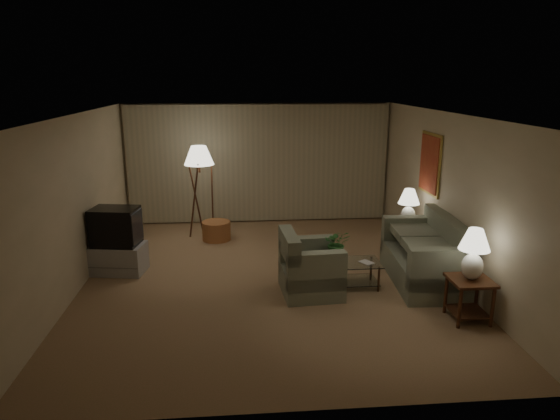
{
  "coord_description": "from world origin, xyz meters",
  "views": [
    {
      "loc": [
        -0.48,
        -7.79,
        3.25
      ],
      "look_at": [
        0.25,
        0.6,
        1.01
      ],
      "focal_mm": 32.0,
      "sensor_mm": 36.0,
      "label": 1
    }
  ],
  "objects_px": {
    "sofa": "(423,257)",
    "coffee_table": "(346,270)",
    "armchair": "(311,269)",
    "floor_lamp": "(200,189)",
    "table_lamp_near": "(474,250)",
    "vase": "(337,258)",
    "crt_tv": "(115,227)",
    "ottoman": "(216,231)",
    "table_lamp_far": "(409,204)",
    "tv_cabinet": "(118,258)",
    "side_table_far": "(407,235)",
    "side_table_near": "(469,292)"
  },
  "relations": [
    {
      "from": "tv_cabinet",
      "to": "ottoman",
      "type": "height_order",
      "value": "tv_cabinet"
    },
    {
      "from": "table_lamp_near",
      "to": "crt_tv",
      "type": "distance_m",
      "value": 5.65
    },
    {
      "from": "crt_tv",
      "to": "side_table_far",
      "type": "bearing_deg",
      "value": 13.63
    },
    {
      "from": "floor_lamp",
      "to": "side_table_far",
      "type": "bearing_deg",
      "value": -22.31
    },
    {
      "from": "side_table_near",
      "to": "table_lamp_near",
      "type": "height_order",
      "value": "table_lamp_near"
    },
    {
      "from": "armchair",
      "to": "tv_cabinet",
      "type": "height_order",
      "value": "armchair"
    },
    {
      "from": "side_table_near",
      "to": "side_table_far",
      "type": "xyz_separation_m",
      "value": [
        -0.0,
        2.6,
        -0.02
      ]
    },
    {
      "from": "crt_tv",
      "to": "floor_lamp",
      "type": "height_order",
      "value": "floor_lamp"
    },
    {
      "from": "sofa",
      "to": "table_lamp_near",
      "type": "distance_m",
      "value": 1.48
    },
    {
      "from": "sofa",
      "to": "side_table_near",
      "type": "bearing_deg",
      "value": 10.09
    },
    {
      "from": "sofa",
      "to": "ottoman",
      "type": "distance_m",
      "value": 4.25
    },
    {
      "from": "table_lamp_far",
      "to": "vase",
      "type": "xyz_separation_m",
      "value": [
        -1.6,
        -1.35,
        -0.52
      ]
    },
    {
      "from": "vase",
      "to": "side_table_far",
      "type": "bearing_deg",
      "value": 40.19
    },
    {
      "from": "armchair",
      "to": "coffee_table",
      "type": "distance_m",
      "value": 0.62
    },
    {
      "from": "sofa",
      "to": "crt_tv",
      "type": "bearing_deg",
      "value": -95.76
    },
    {
      "from": "side_table_far",
      "to": "ottoman",
      "type": "relative_size",
      "value": 1.03
    },
    {
      "from": "ottoman",
      "to": "crt_tv",
      "type": "bearing_deg",
      "value": -134.42
    },
    {
      "from": "table_lamp_near",
      "to": "tv_cabinet",
      "type": "xyz_separation_m",
      "value": [
        -5.2,
        2.2,
        -0.77
      ]
    },
    {
      "from": "side_table_near",
      "to": "vase",
      "type": "bearing_deg",
      "value": 141.96
    },
    {
      "from": "side_table_far",
      "to": "table_lamp_far",
      "type": "xyz_separation_m",
      "value": [
        0.0,
        0.0,
        0.61
      ]
    },
    {
      "from": "side_table_near",
      "to": "table_lamp_far",
      "type": "xyz_separation_m",
      "value": [
        -0.0,
        2.6,
        0.59
      ]
    },
    {
      "from": "coffee_table",
      "to": "sofa",
      "type": "bearing_deg",
      "value": 4.41
    },
    {
      "from": "table_lamp_near",
      "to": "vase",
      "type": "relative_size",
      "value": 5.15
    },
    {
      "from": "table_lamp_far",
      "to": "crt_tv",
      "type": "relative_size",
      "value": 0.83
    },
    {
      "from": "side_table_near",
      "to": "vase",
      "type": "xyz_separation_m",
      "value": [
        -1.6,
        1.25,
        0.07
      ]
    },
    {
      "from": "tv_cabinet",
      "to": "ottoman",
      "type": "distance_m",
      "value": 2.3
    },
    {
      "from": "tv_cabinet",
      "to": "floor_lamp",
      "type": "xyz_separation_m",
      "value": [
        1.29,
        2.01,
        0.74
      ]
    },
    {
      "from": "table_lamp_near",
      "to": "vase",
      "type": "xyz_separation_m",
      "value": [
        -1.6,
        1.25,
        -0.54
      ]
    },
    {
      "from": "crt_tv",
      "to": "vase",
      "type": "bearing_deg",
      "value": -5.53
    },
    {
      "from": "table_lamp_far",
      "to": "coffee_table",
      "type": "xyz_separation_m",
      "value": [
        -1.45,
        -1.35,
        -0.72
      ]
    },
    {
      "from": "table_lamp_near",
      "to": "coffee_table",
      "type": "xyz_separation_m",
      "value": [
        -1.45,
        1.25,
        -0.75
      ]
    },
    {
      "from": "side_table_far",
      "to": "table_lamp_near",
      "type": "xyz_separation_m",
      "value": [
        0.0,
        -2.6,
        0.63
      ]
    },
    {
      "from": "side_table_near",
      "to": "tv_cabinet",
      "type": "bearing_deg",
      "value": 157.11
    },
    {
      "from": "armchair",
      "to": "vase",
      "type": "relative_size",
      "value": 7.53
    },
    {
      "from": "side_table_near",
      "to": "coffee_table",
      "type": "bearing_deg",
      "value": 139.19
    },
    {
      "from": "armchair",
      "to": "floor_lamp",
      "type": "bearing_deg",
      "value": 27.06
    },
    {
      "from": "tv_cabinet",
      "to": "table_lamp_far",
      "type": "bearing_deg",
      "value": 13.63
    },
    {
      "from": "sofa",
      "to": "coffee_table",
      "type": "relative_size",
      "value": 1.87
    },
    {
      "from": "vase",
      "to": "floor_lamp",
      "type": "bearing_deg",
      "value": 128.05
    },
    {
      "from": "armchair",
      "to": "side_table_far",
      "type": "relative_size",
      "value": 1.75
    },
    {
      "from": "side_table_far",
      "to": "ottoman",
      "type": "xyz_separation_m",
      "value": [
        -3.59,
        1.24,
        -0.2
      ]
    },
    {
      "from": "tv_cabinet",
      "to": "vase",
      "type": "distance_m",
      "value": 3.73
    },
    {
      "from": "table_lamp_near",
      "to": "crt_tv",
      "type": "height_order",
      "value": "table_lamp_near"
    },
    {
      "from": "floor_lamp",
      "to": "coffee_table",
      "type": "bearing_deg",
      "value": -50.19
    },
    {
      "from": "side_table_near",
      "to": "table_lamp_far",
      "type": "bearing_deg",
      "value": 90.0
    },
    {
      "from": "floor_lamp",
      "to": "vase",
      "type": "relative_size",
      "value": 13.64
    },
    {
      "from": "side_table_far",
      "to": "floor_lamp",
      "type": "height_order",
      "value": "floor_lamp"
    },
    {
      "from": "side_table_near",
      "to": "side_table_far",
      "type": "relative_size",
      "value": 1.0
    },
    {
      "from": "tv_cabinet",
      "to": "crt_tv",
      "type": "distance_m",
      "value": 0.57
    },
    {
      "from": "armchair",
      "to": "floor_lamp",
      "type": "distance_m",
      "value": 3.71
    }
  ]
}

